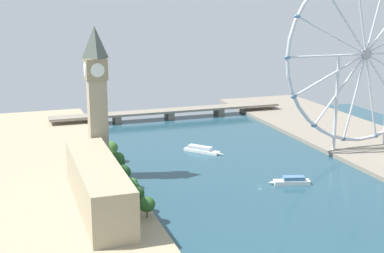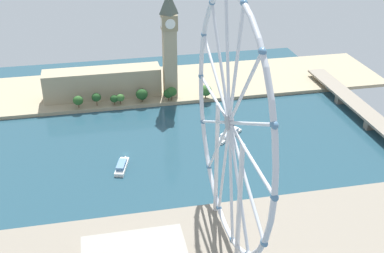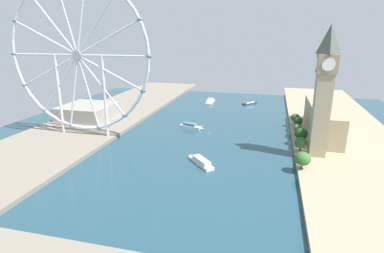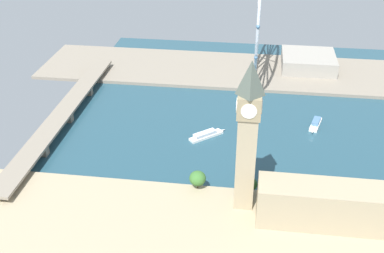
{
  "view_description": "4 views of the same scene",
  "coord_description": "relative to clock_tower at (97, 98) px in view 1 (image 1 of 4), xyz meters",
  "views": [
    {
      "loc": [
        -143.83,
        -289.8,
        115.14
      ],
      "look_at": [
        -16.07,
        84.35,
        19.54
      ],
      "focal_mm": 50.95,
      "sensor_mm": 36.0,
      "label": 1
    },
    {
      "loc": [
        317.49,
        -16.81,
        185.05
      ],
      "look_at": [
        1.19,
        49.07,
        17.91
      ],
      "focal_mm": 46.58,
      "sensor_mm": 36.0,
      "label": 2
    },
    {
      "loc": [
        -55.32,
        285.08,
        90.77
      ],
      "look_at": [
        4.52,
        50.05,
        18.52
      ],
      "focal_mm": 29.35,
      "sensor_mm": 36.0,
      "label": 3
    },
    {
      "loc": [
        -328.78,
        47.54,
        190.34
      ],
      "look_at": [
        -21.61,
        89.72,
        15.24
      ],
      "focal_mm": 45.3,
      "sensor_mm": 36.0,
      "label": 4
    }
  ],
  "objects": [
    {
      "name": "river_bridge",
      "position": [
        91.57,
        149.77,
        -45.02
      ],
      "size": [
        224.59,
        16.63,
        8.76
      ],
      "color": "gray",
      "rests_on": "ground_plane"
    },
    {
      "name": "ferris_wheel",
      "position": [
        196.91,
        -2.17,
        20.61
      ],
      "size": [
        133.66,
        3.2,
        135.85
      ],
      "color": "silver",
      "rests_on": "riverbank_right"
    },
    {
      "name": "tour_boat_0",
      "position": [
        81.84,
        31.88,
        -49.96
      ],
      "size": [
        24.91,
        27.5,
        4.67
      ],
      "rotation": [
        0.0,
        0.0,
        5.43
      ],
      "color": "white",
      "rests_on": "ground_plane"
    },
    {
      "name": "tree_row_embankment",
      "position": [
        10.9,
        -22.04,
        -41.64
      ],
      "size": [
        13.93,
        121.02,
        12.55
      ],
      "color": "#513823",
      "rests_on": "riverbank_left"
    },
    {
      "name": "clock_tower",
      "position": [
        0.0,
        0.0,
        0.0
      ],
      "size": [
        14.05,
        14.05,
        94.04
      ],
      "color": "tan",
      "rests_on": "riverbank_left"
    },
    {
      "name": "tour_boat_2",
      "position": [
        110.96,
        -53.07,
        -49.87
      ],
      "size": [
        26.47,
        12.1,
        5.02
      ],
      "rotation": [
        0.0,
        0.0,
        2.87
      ],
      "color": "white",
      "rests_on": "ground_plane"
    },
    {
      "name": "riverbank_left",
      "position": [
        -29.73,
        -48.54,
        -50.42
      ],
      "size": [
        90.0,
        520.0,
        3.0
      ],
      "primitive_type": "cube",
      "color": "tan",
      "rests_on": "ground_plane"
    },
    {
      "name": "parliament_block",
      "position": [
        -10.74,
        -59.54,
        -36.25
      ],
      "size": [
        22.0,
        103.08,
        25.34
      ],
      "primitive_type": "cube",
      "color": "tan",
      "rests_on": "riverbank_left"
    },
    {
      "name": "ground_plane",
      "position": [
        91.57,
        -48.54,
        -51.92
      ],
      "size": [
        412.59,
        412.59,
        0.0
      ],
      "primitive_type": "plane",
      "color": "#234756"
    }
  ]
}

